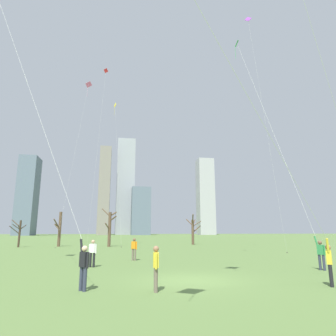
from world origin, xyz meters
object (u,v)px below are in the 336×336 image
distant_kite_drifting_left_yellow (116,119)px  distant_kite_low_near_trees_pink (86,97)px  distant_kite_drifting_right_red (103,93)px  bystander_watching_nearby (156,266)px  bystander_far_off_by_trees (93,252)px  distant_kite_high_overhead_purple (253,48)px  bare_tree_leftmost (193,230)px  kite_flyer_midfield_center_green (306,217)px  bystander_strolling_midfield (134,248)px  bare_tree_far_right_edge (110,227)px  kite_flyer_foreground_right_blue (50,160)px  bare_tree_right_of_center (59,229)px  bare_tree_rightmost (19,232)px  kite_flyer_far_back_orange (307,220)px

distant_kite_drifting_left_yellow → distant_kite_low_near_trees_pink: size_ratio=0.88×
distant_kite_drifting_right_red → distant_kite_low_near_trees_pink: bearing=126.9°
bystander_watching_nearby → bystander_far_off_by_trees: (-2.84, 8.04, 0.00)m
distant_kite_high_overhead_purple → bare_tree_leftmost: bearing=98.5°
kite_flyer_midfield_center_green → bystander_strolling_midfield: size_ratio=11.57×
distant_kite_high_overhead_purple → distant_kite_drifting_left_yellow: bearing=135.5°
kite_flyer_midfield_center_green → bystander_watching_nearby: kite_flyer_midfield_center_green is taller
kite_flyer_midfield_center_green → distant_kite_high_overhead_purple: 24.10m
distant_kite_high_overhead_purple → bare_tree_far_right_edge: (-15.97, 14.36, -20.53)m
kite_flyer_foreground_right_blue → bare_tree_right_of_center: size_ratio=4.16×
bare_tree_rightmost → kite_flyer_midfield_center_green: bearing=-48.8°
bystander_far_off_by_trees → bare_tree_rightmost: bearing=115.0°
kite_flyer_midfield_center_green → distant_kite_low_near_trees_pink: bearing=120.8°
kite_flyer_far_back_orange → distant_kite_high_overhead_purple: size_ratio=0.37×
bystander_strolling_midfield → distant_kite_drifting_left_yellow: bearing=95.3°
bystander_watching_nearby → bare_tree_right_of_center: bare_tree_right_of_center is taller
bystander_far_off_by_trees → bare_tree_right_of_center: bearing=104.2°
kite_flyer_foreground_right_blue → bare_tree_leftmost: 37.75m
bare_tree_right_of_center → bystander_watching_nearby: bearing=-74.5°
kite_flyer_foreground_right_blue → kite_flyer_midfield_center_green: size_ratio=1.07×
kite_flyer_far_back_orange → bare_tree_leftmost: size_ratio=2.11×
bystander_strolling_midfield → distant_kite_low_near_trees_pink: 30.68m
distant_kite_drifting_left_yellow → bare_tree_right_of_center: bearing=174.8°
bystander_watching_nearby → kite_flyer_foreground_right_blue: bearing=157.8°
kite_flyer_far_back_orange → distant_kite_high_overhead_purple: distant_kite_high_overhead_purple is taller
bystander_watching_nearby → bare_tree_far_right_edge: (-2.28, 32.01, 1.76)m
distant_kite_low_near_trees_pink → bare_tree_right_of_center: (-2.70, 1.08, -19.89)m
bystander_far_off_by_trees → bare_tree_leftmost: bearing=64.0°
distant_kite_drifting_left_yellow → bystander_far_off_by_trees: bearing=-91.8°
bare_tree_far_right_edge → distant_kite_drifting_right_red: bearing=-117.2°
kite_flyer_far_back_orange → bare_tree_far_right_edge: bearing=103.1°
bystander_far_off_by_trees → bare_tree_rightmost: bare_tree_rightmost is taller
distant_kite_drifting_left_yellow → distant_kite_low_near_trees_pink: 5.56m
kite_flyer_far_back_orange → kite_flyer_midfield_center_green: size_ratio=0.54×
distant_kite_low_near_trees_pink → distant_kite_drifting_right_red: 4.74m
kite_flyer_midfield_center_green → bystander_watching_nearby: (-9.83, -5.07, -2.10)m
distant_kite_high_overhead_purple → distant_kite_low_near_trees_pink: 25.30m
bystander_far_off_by_trees → bare_tree_leftmost: size_ratio=0.34×
kite_flyer_foreground_right_blue → distant_kite_low_near_trees_pink: distant_kite_low_near_trees_pink is taller
bare_tree_leftmost → distant_kite_drifting_right_red: bearing=-153.9°
kite_flyer_midfield_center_green → bare_tree_rightmost: bearing=131.2°
bystander_watching_nearby → bare_tree_leftmost: 37.82m
distant_kite_high_overhead_purple → kite_flyer_midfield_center_green: bearing=-107.1°
bystander_far_off_by_trees → bystander_strolling_midfield: bearing=53.5°
bare_tree_rightmost → bare_tree_leftmost: 25.51m
bystander_strolling_midfield → distant_kite_high_overhead_purple: size_ratio=0.06×
distant_kite_low_near_trees_pink → distant_kite_drifting_left_yellow: bearing=5.2°
kite_flyer_far_back_orange → distant_kite_low_near_trees_pink: bearing=109.6°
bystander_strolling_midfield → bystander_far_off_by_trees: (-2.77, -3.75, 0.00)m
distant_kite_high_overhead_purple → bystander_watching_nearby: bearing=-127.8°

